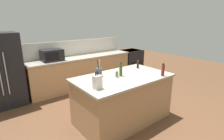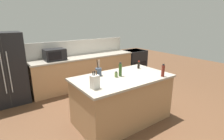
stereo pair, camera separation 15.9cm
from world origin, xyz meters
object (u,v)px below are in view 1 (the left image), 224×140
range_oven (131,62)px  utensil_crock (99,72)px  refrigerator (1,71)px  microwave (52,55)px  soy_sauce_bottle (138,65)px  vinegar_bottle (163,70)px  spice_jar_oregano (117,74)px  olive_oil_bottle (121,69)px  knife_block (97,82)px

range_oven → utensil_crock: utensil_crock is taller
refrigerator → utensil_crock: 2.42m
range_oven → utensil_crock: size_ratio=2.87×
microwave → soy_sauce_bottle: bearing=-57.1°
utensil_crock → vinegar_bottle: bearing=-38.1°
refrigerator → range_oven: (4.13, -0.05, -0.40)m
refrigerator → spice_jar_oregano: size_ratio=15.73×
vinegar_bottle → olive_oil_bottle: (-0.65, 0.50, 0.01)m
microwave → spice_jar_oregano: (0.47, -2.15, -0.10)m
utensil_crock → spice_jar_oregano: size_ratio=2.91×
refrigerator → soy_sauce_bottle: (2.46, -2.00, 0.16)m
range_oven → vinegar_bottle: size_ratio=3.69×
range_oven → spice_jar_oregano: (-2.45, -2.15, 0.52)m
microwave → soy_sauce_bottle: (1.26, -1.95, -0.07)m
range_oven → vinegar_bottle: vinegar_bottle is taller
soy_sauce_bottle → spice_jar_oregano: 0.81m
range_oven → vinegar_bottle: bearing=-122.7°
microwave → utensil_crock: (0.25, -1.87, -0.07)m
knife_block → vinegar_bottle: size_ratio=1.16×
microwave → knife_block: bearing=-93.5°
knife_block → soy_sauce_bottle: 1.48m
vinegar_bottle → soy_sauce_bottle: (0.03, 0.70, -0.04)m
microwave → olive_oil_bottle: 2.22m
refrigerator → knife_block: 2.69m
microwave → olive_oil_bottle: microwave is taller
microwave → spice_jar_oregano: microwave is taller
utensil_crock → spice_jar_oregano: 0.36m
vinegar_bottle → olive_oil_bottle: olive_oil_bottle is taller
range_oven → refrigerator: bearing=179.3°
soy_sauce_bottle → spice_jar_oregano: size_ratio=1.56×
spice_jar_oregano → soy_sauce_bottle: bearing=14.7°
refrigerator → spice_jar_oregano: refrigerator is taller
knife_block → soy_sauce_bottle: size_ratio=1.69×
spice_jar_oregano → microwave: bearing=102.4°
soy_sauce_bottle → olive_oil_bottle: size_ratio=0.62×
utensil_crock → olive_oil_bottle: (0.33, -0.27, 0.05)m
utensil_crock → microwave: bearing=97.6°
range_oven → microwave: size_ratio=1.66×
spice_jar_oregano → range_oven: bearing=41.3°
microwave → spice_jar_oregano: size_ratio=5.04×
microwave → vinegar_bottle: 2.92m
utensil_crock → vinegar_bottle: utensil_crock is taller
refrigerator → microwave: bearing=-2.4°
knife_block → soy_sauce_bottle: (1.41, 0.47, -0.03)m
microwave → knife_block: microwave is taller
soy_sauce_bottle → spice_jar_oregano: (-0.79, -0.21, -0.03)m
soy_sauce_bottle → spice_jar_oregano: bearing=-165.3°
vinegar_bottle → spice_jar_oregano: vinegar_bottle is taller
refrigerator → range_oven: bearing=-0.7°
refrigerator → vinegar_bottle: bearing=-47.9°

